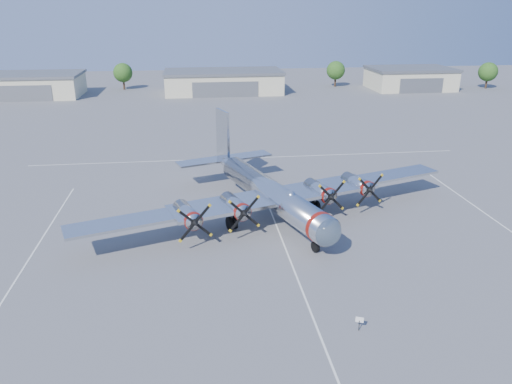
{
  "coord_description": "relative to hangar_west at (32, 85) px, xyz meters",
  "views": [
    {
      "loc": [
        -7.54,
        -42.3,
        20.2
      ],
      "look_at": [
        -1.88,
        2.74,
        3.2
      ],
      "focal_mm": 35.0,
      "sensor_mm": 36.0,
      "label": 1
    }
  ],
  "objects": [
    {
      "name": "ground",
      "position": [
        45.0,
        -81.96,
        -2.71
      ],
      "size": [
        260.0,
        260.0,
        0.0
      ],
      "primitive_type": "plane",
      "color": "#555557",
      "rests_on": "ground"
    },
    {
      "name": "parking_lines",
      "position": [
        45.0,
        -83.71,
        -2.71
      ],
      "size": [
        60.0,
        50.08,
        0.01
      ],
      "color": "silver",
      "rests_on": "ground"
    },
    {
      "name": "hangar_west",
      "position": [
        0.0,
        0.0,
        0.0
      ],
      "size": [
        22.6,
        14.6,
        5.4
      ],
      "color": "beige",
      "rests_on": "ground"
    },
    {
      "name": "hangar_center",
      "position": [
        45.0,
        -0.0,
        -0.0
      ],
      "size": [
        28.6,
        14.6,
        5.4
      ],
      "color": "beige",
      "rests_on": "ground"
    },
    {
      "name": "hangar_east",
      "position": [
        93.0,
        0.0,
        0.0
      ],
      "size": [
        20.6,
        14.6,
        5.4
      ],
      "color": "beige",
      "rests_on": "ground"
    },
    {
      "name": "tree_west",
      "position": [
        20.0,
        8.04,
        1.51
      ],
      "size": [
        4.8,
        4.8,
        6.64
      ],
      "color": "#382619",
      "rests_on": "ground"
    },
    {
      "name": "tree_east",
      "position": [
        75.0,
        6.04,
        1.51
      ],
      "size": [
        4.8,
        4.8,
        6.64
      ],
      "color": "#382619",
      "rests_on": "ground"
    },
    {
      "name": "tree_far_east",
      "position": [
        113.0,
        -1.96,
        1.51
      ],
      "size": [
        4.8,
        4.8,
        6.64
      ],
      "color": "#382619",
      "rests_on": "ground"
    },
    {
      "name": "main_bomber_b29",
      "position": [
        44.47,
        -77.4,
        -2.71
      ],
      "size": [
        46.22,
        38.4,
        8.76
      ],
      "primitive_type": null,
      "rotation": [
        0.0,
        0.0,
        0.33
      ],
      "color": "silver",
      "rests_on": "ground"
    },
    {
      "name": "info_placard",
      "position": [
        47.69,
        -97.59,
        -1.99
      ],
      "size": [
        0.51,
        0.25,
        1.02
      ],
      "rotation": [
        0.0,
        0.0,
        -0.4
      ],
      "color": "black",
      "rests_on": "ground"
    }
  ]
}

